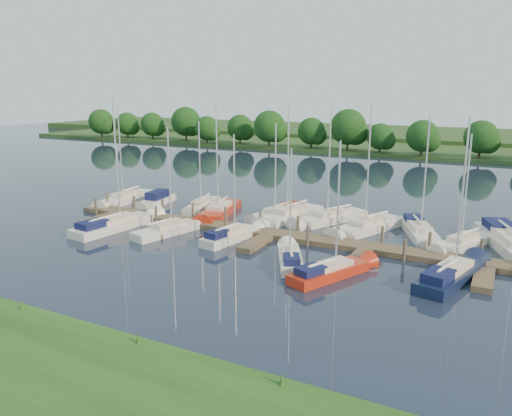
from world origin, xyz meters
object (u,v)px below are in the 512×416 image
at_px(dock, 268,236).
at_px(sailboat_n_0, 125,200).
at_px(sailboat_n_5, 289,217).
at_px(sailboat_s_2, 232,236).
at_px(motorboat, 157,201).

bearing_deg(dock, sailboat_n_0, 166.20).
distance_m(sailboat_n_5, sailboat_s_2, 8.03).
distance_m(sailboat_n_0, sailboat_s_2, 18.04).
xyz_separation_m(sailboat_n_0, sailboat_n_5, (18.34, 1.33, 0.01)).
bearing_deg(sailboat_n_0, dock, 161.00).
bearing_deg(sailboat_n_0, sailboat_s_2, 153.51).
height_order(sailboat_n_0, sailboat_n_5, sailboat_n_5).
xyz_separation_m(motorboat, sailboat_n_5, (14.75, 0.57, -0.08)).
relative_size(dock, sailboat_n_5, 3.64).
xyz_separation_m(dock, motorboat, (-15.57, 5.47, 0.16)).
relative_size(sailboat_n_0, motorboat, 1.80).
bearing_deg(motorboat, sailboat_n_0, 5.08).
distance_m(dock, sailboat_s_2, 2.99).
bearing_deg(sailboat_s_2, motorboat, 160.69).
distance_m(dock, sailboat_n_5, 6.10).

